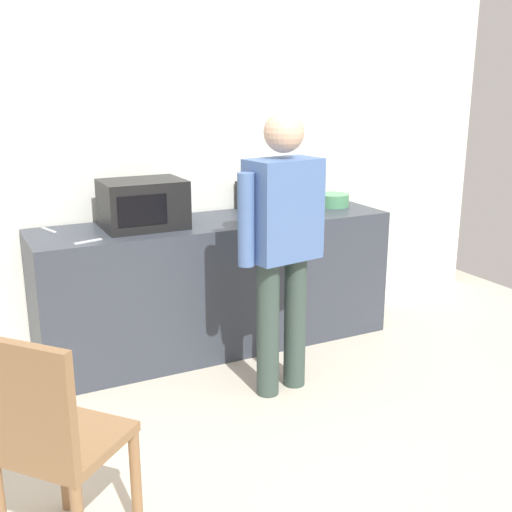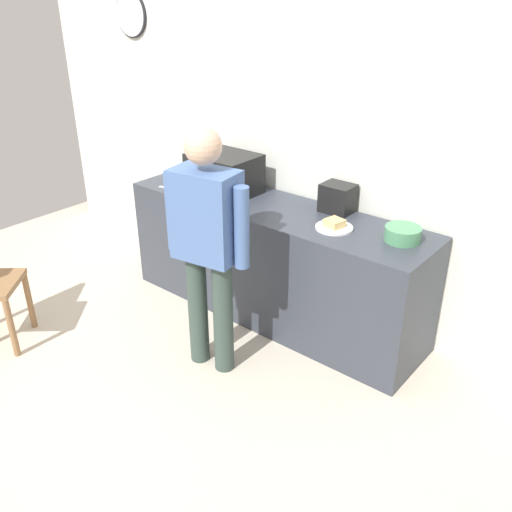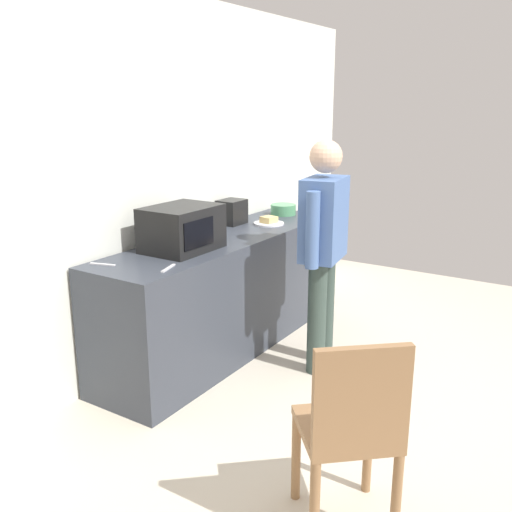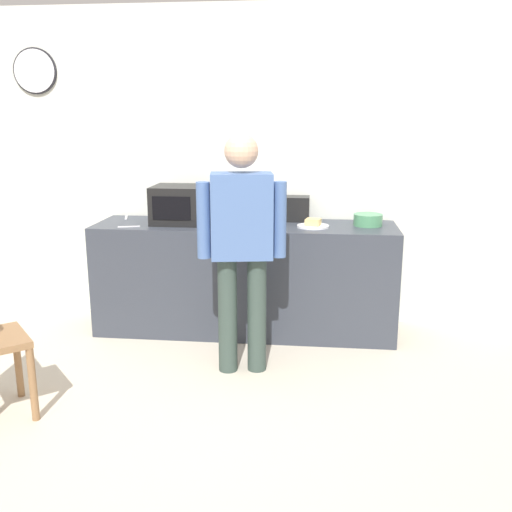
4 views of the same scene
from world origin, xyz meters
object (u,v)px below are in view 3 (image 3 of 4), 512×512
object	(u,v)px
salad_bowl	(283,209)
spoon_utensil	(102,264)
microwave	(182,228)
person_standing	(323,240)
sandwich_plate	(269,222)
toaster	(232,212)
wooden_chair	(351,428)
fork_utensil	(168,268)

from	to	relation	value
salad_bowl	spoon_utensil	xyz separation A→B (m)	(-2.01, 0.13, -0.04)
microwave	person_standing	distance (m)	0.97
sandwich_plate	toaster	xyz separation A→B (m)	(-0.15, 0.27, 0.08)
person_standing	wooden_chair	xyz separation A→B (m)	(-1.42, -0.84, -0.42)
fork_utensil	toaster	bearing A→B (deg)	18.47
sandwich_plate	wooden_chair	world-z (taller)	sandwich_plate
salad_bowl	wooden_chair	world-z (taller)	salad_bowl
person_standing	wooden_chair	bearing A→B (deg)	-149.39
toaster	fork_utensil	world-z (taller)	toaster
toaster	person_standing	xyz separation A→B (m)	(-0.32, -0.99, -0.04)
microwave	salad_bowl	xyz separation A→B (m)	(1.45, 0.05, -0.10)
fork_utensil	wooden_chair	distance (m)	1.52
fork_utensil	spoon_utensil	size ratio (longest dim) A/B	1.00
microwave	sandwich_plate	bearing A→B (deg)	-3.34
salad_bowl	spoon_utensil	world-z (taller)	salad_bowl
salad_bowl	wooden_chair	xyz separation A→B (m)	(-2.31, -1.67, -0.41)
fork_utensil	spoon_utensil	distance (m)	0.43
microwave	person_standing	world-z (taller)	person_standing
microwave	fork_utensil	distance (m)	0.47
microwave	sandwich_plate	distance (m)	1.04
microwave	sandwich_plate	size ratio (longest dim) A/B	2.02
toaster	person_standing	size ratio (longest dim) A/B	0.14
sandwich_plate	fork_utensil	world-z (taller)	sandwich_plate
wooden_chair	sandwich_plate	bearing A→B (deg)	39.64
wooden_chair	toaster	bearing A→B (deg)	46.48
toaster	spoon_utensil	xyz separation A→B (m)	(-1.43, -0.03, -0.10)
salad_bowl	fork_utensil	xyz separation A→B (m)	(-1.85, -0.27, -0.04)
microwave	spoon_utensil	world-z (taller)	microwave
toaster	microwave	bearing A→B (deg)	-166.66
fork_utensil	person_standing	xyz separation A→B (m)	(0.96, -0.56, 0.05)
salad_bowl	fork_utensil	size ratio (longest dim) A/B	1.33
sandwich_plate	person_standing	xyz separation A→B (m)	(-0.46, -0.72, 0.04)
fork_utensil	person_standing	size ratio (longest dim) A/B	0.11
sandwich_plate	fork_utensil	xyz separation A→B (m)	(-1.42, -0.16, -0.02)
microwave	toaster	world-z (taller)	microwave
microwave	toaster	bearing A→B (deg)	13.34
microwave	wooden_chair	size ratio (longest dim) A/B	0.53
wooden_chair	spoon_utensil	bearing A→B (deg)	80.44
toaster	fork_utensil	distance (m)	1.35
fork_utensil	sandwich_plate	bearing A→B (deg)	6.32
spoon_utensil	person_standing	xyz separation A→B (m)	(1.12, -0.96, 0.05)
sandwich_plate	toaster	distance (m)	0.32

